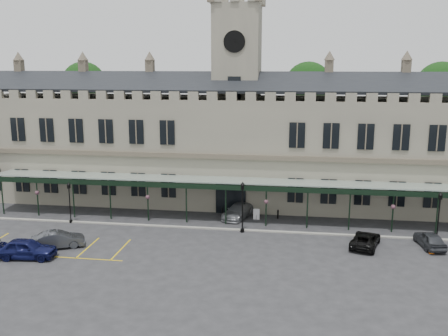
# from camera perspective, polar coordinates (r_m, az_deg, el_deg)

# --- Properties ---
(ground) EXTENTS (140.00, 140.00, 0.00)m
(ground) POSITION_cam_1_polar(r_m,az_deg,el_deg) (43.51, -1.17, -9.39)
(ground) COLOR #28292B
(station_building) EXTENTS (60.00, 10.36, 17.30)m
(station_building) POSITION_cam_1_polar(r_m,az_deg,el_deg) (57.05, 1.46, 2.50)
(station_building) COLOR slate
(station_building) RESTS_ON ground
(clock_tower) EXTENTS (5.60, 5.60, 24.80)m
(clock_tower) POSITION_cam_1_polar(r_m,az_deg,el_deg) (56.43, 1.50, 9.18)
(clock_tower) COLOR slate
(clock_tower) RESTS_ON ground
(canopy) EXTENTS (50.00, 4.10, 4.30)m
(canopy) POSITION_cam_1_polar(r_m,az_deg,el_deg) (49.75, 0.25, -3.71)
(canopy) COLOR #8C9E93
(canopy) RESTS_ON ground
(kerb) EXTENTS (60.00, 0.40, 0.12)m
(kerb) POSITION_cam_1_polar(r_m,az_deg,el_deg) (48.59, -0.09, -6.99)
(kerb) COLOR gray
(kerb) RESTS_ON ground
(parking_markings) EXTENTS (16.00, 6.00, 0.01)m
(parking_markings) POSITION_cam_1_polar(r_m,az_deg,el_deg) (46.50, -18.97, -8.64)
(parking_markings) COLOR gold
(parking_markings) RESTS_ON ground
(tree_behind_left) EXTENTS (6.00, 6.00, 16.00)m
(tree_behind_left) POSITION_cam_1_polar(r_m,az_deg,el_deg) (71.12, -15.68, 9.08)
(tree_behind_left) COLOR #332314
(tree_behind_left) RESTS_ON ground
(tree_behind_mid) EXTENTS (6.00, 6.00, 16.00)m
(tree_behind_mid) POSITION_cam_1_polar(r_m,az_deg,el_deg) (65.04, 9.58, 9.12)
(tree_behind_mid) COLOR #332314
(tree_behind_mid) RESTS_ON ground
(tree_behind_right) EXTENTS (6.00, 6.00, 16.00)m
(tree_behind_right) POSITION_cam_1_polar(r_m,az_deg,el_deg) (67.27, 23.49, 8.40)
(tree_behind_right) COLOR #332314
(tree_behind_right) RESTS_ON ground
(lamp_post_left) EXTENTS (0.40, 0.40, 4.21)m
(lamp_post_left) POSITION_cam_1_polar(r_m,az_deg,el_deg) (52.30, -17.25, -3.38)
(lamp_post_left) COLOR black
(lamp_post_left) RESTS_ON ground
(lamp_post_mid) EXTENTS (0.47, 0.47, 4.96)m
(lamp_post_mid) POSITION_cam_1_polar(r_m,az_deg,el_deg) (47.06, 2.13, -3.95)
(lamp_post_mid) COLOR black
(lamp_post_mid) RESTS_ON ground
(lamp_post_right) EXTENTS (0.44, 0.44, 4.64)m
(lamp_post_right) POSITION_cam_1_polar(r_m,az_deg,el_deg) (48.65, 23.36, -4.65)
(lamp_post_right) COLOR black
(lamp_post_right) RESTS_ON ground
(traffic_cone) EXTENTS (0.44, 0.44, 0.71)m
(traffic_cone) POSITION_cam_1_polar(r_m,az_deg,el_deg) (46.23, 22.66, -8.58)
(traffic_cone) COLOR #FF6408
(traffic_cone) RESTS_ON ground
(sign_board) EXTENTS (0.66, 0.09, 1.13)m
(sign_board) POSITION_cam_1_polar(r_m,az_deg,el_deg) (51.59, 3.72, -5.31)
(sign_board) COLOR black
(sign_board) RESTS_ON ground
(bollard_left) EXTENTS (0.18, 0.18, 0.99)m
(bollard_left) POSITION_cam_1_polar(r_m,az_deg,el_deg) (52.35, -0.20, -5.09)
(bollard_left) COLOR black
(bollard_left) RESTS_ON ground
(bollard_right) EXTENTS (0.16, 0.16, 0.92)m
(bollard_right) POSITION_cam_1_polar(r_m,az_deg,el_deg) (52.12, 6.18, -5.28)
(bollard_right) COLOR black
(bollard_right) RESTS_ON ground
(car_left_a) EXTENTS (5.04, 2.39, 1.67)m
(car_left_a) POSITION_cam_1_polar(r_m,az_deg,el_deg) (44.66, -21.66, -8.56)
(car_left_a) COLOR #0E113E
(car_left_a) RESTS_ON ground
(car_left_b) EXTENTS (4.72, 3.38, 1.48)m
(car_left_b) POSITION_cam_1_polar(r_m,az_deg,el_deg) (46.16, -18.44, -7.78)
(car_left_b) COLOR #33353A
(car_left_b) RESTS_ON ground
(car_taxi) EXTENTS (3.53, 5.35, 1.44)m
(car_taxi) POSITION_cam_1_polar(r_m,az_deg,el_deg) (52.11, 1.67, -4.92)
(car_taxi) COLOR gray
(car_taxi) RESTS_ON ground
(car_van) EXTENTS (3.36, 5.02, 1.28)m
(car_van) POSITION_cam_1_polar(r_m,az_deg,el_deg) (45.82, 15.85, -7.89)
(car_van) COLOR black
(car_van) RESTS_ON ground
(car_right_a) EXTENTS (2.30, 4.34, 1.41)m
(car_right_a) POSITION_cam_1_polar(r_m,az_deg,el_deg) (47.53, 22.46, -7.55)
(car_right_a) COLOR #33353A
(car_right_a) RESTS_ON ground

